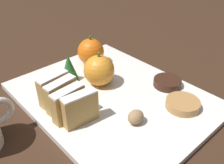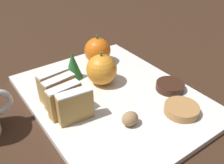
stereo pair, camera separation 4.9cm
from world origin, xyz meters
The scene contains 12 objects.
ground_plane centered at (0.00, 0.00, 0.00)m, with size 6.00×6.00×0.00m, color #382316.
serving_platter centered at (0.00, 0.00, 0.01)m, with size 0.30×0.38×0.01m.
stollen_slice_front centered at (-0.09, -0.02, 0.04)m, with size 0.06×0.03×0.06m.
stollen_slice_second centered at (-0.10, 0.00, 0.04)m, with size 0.06×0.02×0.06m.
stollen_slice_third centered at (-0.10, 0.03, 0.04)m, with size 0.06×0.03×0.06m.
stollen_slice_fourth centered at (-0.10, 0.06, 0.04)m, with size 0.06×0.03×0.06m.
orange_near centered at (0.01, 0.05, 0.04)m, with size 0.06×0.06×0.07m.
orange_far centered at (0.05, 0.13, 0.04)m, with size 0.06×0.06×0.07m.
walnut centered at (-0.03, -0.09, 0.02)m, with size 0.03×0.02×0.02m.
chocolate_cookie centered at (0.11, -0.05, 0.02)m, with size 0.06×0.06×0.02m.
gingerbread_cookie centered at (0.07, -0.12, 0.02)m, with size 0.06×0.06×0.01m.
evergreen_sprig centered at (-0.03, 0.10, 0.04)m, with size 0.04×0.04×0.06m.
Camera 1 is at (-0.27, -0.30, 0.31)m, focal length 40.00 mm.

